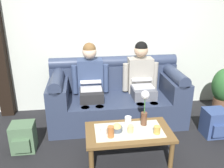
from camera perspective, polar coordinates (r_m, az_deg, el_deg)
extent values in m
plane|color=black|center=(2.93, 4.54, -19.30)|extent=(14.00, 14.00, 0.00)
cube|color=silver|center=(3.94, -0.05, 14.53)|extent=(6.00, 0.12, 2.90)
cube|color=#2D3851|center=(3.72, 1.16, -5.90)|extent=(2.02, 0.88, 0.42)
cube|color=#2D3851|center=(3.86, 0.47, 1.74)|extent=(2.02, 0.22, 0.40)
cylinder|color=#2D3851|center=(3.78, 0.49, 5.37)|extent=(2.02, 0.18, 0.18)
cube|color=#2D3851|center=(3.56, -12.79, -1.55)|extent=(0.28, 0.88, 0.28)
cylinder|color=#2D3851|center=(3.49, -13.03, 1.26)|extent=(0.18, 0.88, 0.18)
cube|color=#2D3851|center=(3.80, 14.29, -0.23)|extent=(0.28, 0.88, 0.28)
cylinder|color=#2D3851|center=(3.74, 14.54, 2.42)|extent=(0.18, 0.88, 0.18)
cube|color=#232326|center=(3.51, -4.97, -2.54)|extent=(0.34, 0.40, 0.15)
cylinder|color=#232326|center=(3.40, -6.30, -8.76)|extent=(0.12, 0.12, 0.42)
cylinder|color=#232326|center=(3.41, -2.91, -8.59)|extent=(0.12, 0.12, 0.42)
cube|color=navy|center=(3.66, -5.25, 1.74)|extent=(0.38, 0.22, 0.54)
cylinder|color=navy|center=(3.63, -8.92, 1.07)|extent=(0.09, 0.09, 0.44)
cylinder|color=navy|center=(3.65, -1.53, 1.41)|extent=(0.09, 0.09, 0.44)
sphere|color=beige|center=(3.53, -5.45, 7.70)|extent=(0.21, 0.21, 0.21)
sphere|color=brown|center=(3.53, -5.47, 8.33)|extent=(0.19, 0.19, 0.19)
cube|color=silver|center=(3.50, -5.03, -1.16)|extent=(0.31, 0.22, 0.02)
cube|color=silver|center=(3.60, -5.20, 1.28)|extent=(0.31, 0.20, 0.09)
cube|color=black|center=(3.59, -5.19, 1.17)|extent=(0.27, 0.17, 0.07)
cube|color=#595B66|center=(3.62, 7.46, -1.89)|extent=(0.34, 0.40, 0.15)
cylinder|color=#595B66|center=(3.49, 6.71, -7.93)|extent=(0.12, 0.12, 0.42)
cylinder|color=#595B66|center=(3.55, 9.88, -7.66)|extent=(0.12, 0.12, 0.42)
cube|color=gray|center=(3.77, 6.68, 2.24)|extent=(0.38, 0.22, 0.54)
cylinder|color=gray|center=(3.69, 3.27, 1.61)|extent=(0.09, 0.09, 0.44)
cylinder|color=gray|center=(3.80, 10.25, 1.90)|extent=(0.09, 0.09, 0.44)
sphere|color=tan|center=(3.65, 7.02, 8.04)|extent=(0.21, 0.21, 0.21)
sphere|color=black|center=(3.64, 7.04, 8.65)|extent=(0.19, 0.19, 0.19)
cube|color=silver|center=(3.61, 7.44, -0.55)|extent=(0.31, 0.22, 0.02)
cube|color=silver|center=(3.71, 6.95, 1.80)|extent=(0.31, 0.20, 0.09)
cube|color=black|center=(3.70, 6.98, 1.70)|extent=(0.27, 0.18, 0.07)
cube|color=brown|center=(2.85, 4.04, -11.49)|extent=(1.01, 0.55, 0.04)
cube|color=beige|center=(2.83, 4.05, -11.08)|extent=(0.79, 0.39, 0.01)
cylinder|color=brown|center=(2.73, -4.97, -18.07)|extent=(0.06, 0.06, 0.35)
cylinder|color=brown|center=(2.89, 14.09, -16.14)|extent=(0.06, 0.06, 0.35)
cylinder|color=brown|center=(3.10, -5.40, -12.82)|extent=(0.06, 0.06, 0.35)
cylinder|color=brown|center=(3.24, 11.21, -11.47)|extent=(0.06, 0.06, 0.35)
cylinder|color=brown|center=(2.92, 7.69, -8.27)|extent=(0.07, 0.07, 0.16)
cylinder|color=#3D7538|center=(2.83, 7.86, -5.10)|extent=(0.01, 0.01, 0.20)
sphere|color=silver|center=(2.78, 7.99, -2.60)|extent=(0.10, 0.10, 0.10)
cylinder|color=#4C5666|center=(2.79, 1.21, -10.78)|extent=(0.13, 0.13, 0.05)
sphere|color=#D8B766|center=(2.78, 1.21, -10.47)|extent=(0.11, 0.11, 0.11)
cylinder|color=#DBB77A|center=(2.77, 4.46, -10.72)|extent=(0.07, 0.07, 0.08)
cylinder|color=white|center=(2.73, -2.04, -11.12)|extent=(0.08, 0.08, 0.09)
cylinder|color=#B26633|center=(2.67, -0.30, -11.40)|extent=(0.07, 0.07, 0.13)
cylinder|color=silver|center=(2.91, 3.87, -8.82)|extent=(0.08, 0.08, 0.11)
cylinder|color=gold|center=(2.79, 10.77, -10.79)|extent=(0.08, 0.08, 0.09)
cube|color=#4C6B4C|center=(3.28, -20.52, -11.84)|extent=(0.29, 0.25, 0.37)
cube|color=#4C6B4C|center=(3.18, -20.97, -13.80)|extent=(0.20, 0.05, 0.17)
cube|color=#33477A|center=(3.66, 23.40, -8.52)|extent=(0.30, 0.28, 0.39)
cube|color=#33477A|center=(3.57, 24.58, -10.26)|extent=(0.21, 0.05, 0.17)
cylinder|color=brown|center=(4.39, 24.73, -4.76)|extent=(0.28, 0.28, 0.26)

